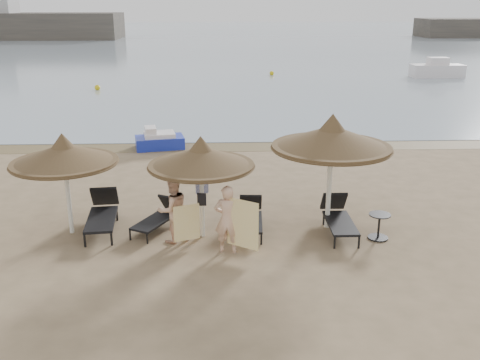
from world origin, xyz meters
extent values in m
plane|color=#8E7555|center=(0.00, 0.00, 0.00)|extent=(160.00, 160.00, 0.00)
cube|color=gray|center=(0.00, 80.00, 0.01)|extent=(200.00, 140.00, 0.03)
cube|color=brown|center=(0.00, 9.40, 0.00)|extent=(200.00, 1.60, 0.01)
cube|color=silver|center=(18.00, 30.00, 0.50)|extent=(4.00, 1.60, 1.00)
cube|color=silver|center=(18.00, 30.00, 1.25)|extent=(1.50, 1.00, 0.60)
cylinder|color=white|center=(-3.05, 0.91, 0.96)|extent=(0.11, 0.11, 1.93)
cone|color=brown|center=(-3.05, 0.91, 2.13)|extent=(2.66, 2.66, 0.51)
cone|color=brown|center=(-3.05, 0.91, 2.44)|extent=(0.64, 0.64, 0.41)
cylinder|color=brown|center=(-3.05, 0.91, 1.89)|extent=(2.61, 2.61, 0.09)
cylinder|color=white|center=(0.35, 0.57, 0.96)|extent=(0.11, 0.11, 1.91)
cone|color=brown|center=(0.35, 0.57, 2.11)|extent=(2.64, 2.64, 0.50)
cone|color=brown|center=(0.35, 0.57, 2.42)|extent=(0.64, 0.64, 0.41)
cylinder|color=brown|center=(0.35, 0.57, 1.88)|extent=(2.59, 2.59, 0.09)
cylinder|color=white|center=(3.63, 1.00, 1.11)|extent=(0.13, 0.13, 2.23)
cone|color=brown|center=(3.63, 1.00, 2.46)|extent=(3.08, 3.08, 0.58)
cone|color=brown|center=(3.63, 1.00, 2.81)|extent=(0.74, 0.74, 0.48)
cylinder|color=brown|center=(3.63, 1.00, 2.19)|extent=(3.02, 3.02, 0.11)
cylinder|color=black|center=(-2.51, 0.02, 0.16)|extent=(0.06, 0.06, 0.32)
cylinder|color=black|center=(-1.87, 0.08, 0.16)|extent=(0.06, 0.06, 0.32)
cylinder|color=black|center=(-2.66, 1.61, 0.16)|extent=(0.06, 0.06, 0.32)
cylinder|color=black|center=(-2.02, 1.67, 0.16)|extent=(0.06, 0.06, 0.32)
cube|color=black|center=(-2.27, 0.90, 0.35)|extent=(0.86, 1.77, 0.07)
cube|color=black|center=(-2.36, 1.90, 0.63)|extent=(0.75, 0.55, 0.65)
cylinder|color=black|center=(-1.47, 0.38, 0.13)|extent=(0.05, 0.05, 0.26)
cylinder|color=black|center=(-1.01, 0.14, 0.13)|extent=(0.05, 0.05, 0.26)
cylinder|color=black|center=(-0.87, 1.53, 0.13)|extent=(0.05, 0.05, 0.26)
cylinder|color=black|center=(-0.41, 1.29, 0.13)|extent=(0.05, 0.05, 0.26)
cube|color=black|center=(-0.92, 0.88, 0.29)|extent=(1.15, 1.50, 0.06)
cube|color=black|center=(-0.54, 1.60, 0.51)|extent=(0.69, 0.61, 0.53)
cylinder|color=black|center=(1.27, 0.02, 0.13)|extent=(0.05, 0.05, 0.27)
cylinder|color=black|center=(1.80, -0.01, 0.13)|extent=(0.05, 0.05, 0.27)
cylinder|color=black|center=(1.35, 1.35, 0.13)|extent=(0.05, 0.05, 0.27)
cylinder|color=black|center=(1.88, 1.32, 0.13)|extent=(0.05, 0.05, 0.27)
cube|color=black|center=(1.58, 0.72, 0.29)|extent=(0.67, 1.46, 0.06)
cube|color=black|center=(1.63, 1.55, 0.52)|extent=(0.61, 0.44, 0.54)
cylinder|color=black|center=(3.55, -0.31, 0.15)|extent=(0.05, 0.05, 0.30)
cylinder|color=black|center=(4.14, -0.32, 0.15)|extent=(0.05, 0.05, 0.30)
cylinder|color=black|center=(3.57, 1.16, 0.15)|extent=(0.05, 0.05, 0.30)
cylinder|color=black|center=(4.16, 1.16, 0.15)|extent=(0.05, 0.05, 0.30)
cube|color=black|center=(3.86, 0.48, 0.33)|extent=(0.67, 1.59, 0.06)
cube|color=black|center=(3.86, 1.40, 0.58)|extent=(0.66, 0.45, 0.60)
cylinder|color=black|center=(4.78, 0.23, 0.02)|extent=(0.51, 0.51, 0.04)
cylinder|color=black|center=(4.78, 0.23, 0.33)|extent=(0.05, 0.05, 0.62)
cylinder|color=black|center=(4.78, 0.23, 0.64)|extent=(0.54, 0.54, 0.03)
imported|color=#E1B190|center=(-0.36, 0.28, 0.97)|extent=(1.06, 0.94, 1.95)
imported|color=#E1B190|center=(0.96, -0.37, 0.97)|extent=(0.96, 0.69, 1.94)
cube|color=yellow|center=(-0.01, -0.07, 0.63)|extent=(0.62, 0.26, 0.92)
cube|color=yellow|center=(1.31, -0.62, 0.82)|extent=(0.71, 0.49, 1.18)
cube|color=silver|center=(0.35, 0.75, 1.29)|extent=(0.33, 0.17, 0.39)
cube|color=black|center=(0.35, 0.41, 1.05)|extent=(0.22, 0.09, 0.31)
cube|color=#192AA9|center=(-1.63, 9.28, 0.24)|extent=(2.10, 1.49, 0.48)
cube|color=silver|center=(-1.63, 9.28, 0.54)|extent=(1.38, 1.18, 0.22)
cube|color=silver|center=(-1.97, 9.21, 0.74)|extent=(0.58, 0.85, 0.30)
sphere|color=gold|center=(-7.37, 24.46, 0.19)|extent=(0.38, 0.38, 0.38)
sphere|color=gold|center=(5.11, 31.72, 0.18)|extent=(0.36, 0.36, 0.36)
camera|label=1|loc=(0.80, -11.96, 5.68)|focal=40.00mm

